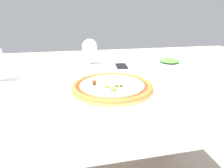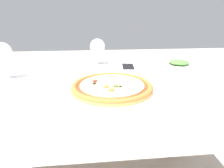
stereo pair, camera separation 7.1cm
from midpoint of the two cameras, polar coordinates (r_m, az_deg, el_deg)
name	(u,v)px [view 1 (the left image)]	position (r m, az deg, el deg)	size (l,w,h in m)	color
dining_table	(89,102)	(0.84, -9.38, -5.63)	(1.36, 0.92, 0.74)	brown
pizza_plate	(112,87)	(0.71, -2.85, -1.04)	(0.35, 0.35, 0.04)	white
wine_glass_far_right	(90,47)	(1.10, -8.70, 11.02)	(0.09, 0.09, 0.15)	silver
cell_phone	(121,67)	(1.04, 0.94, 5.23)	(0.09, 0.15, 0.01)	white
side_plate	(169,62)	(1.15, 15.40, 6.40)	(0.19, 0.19, 0.04)	white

